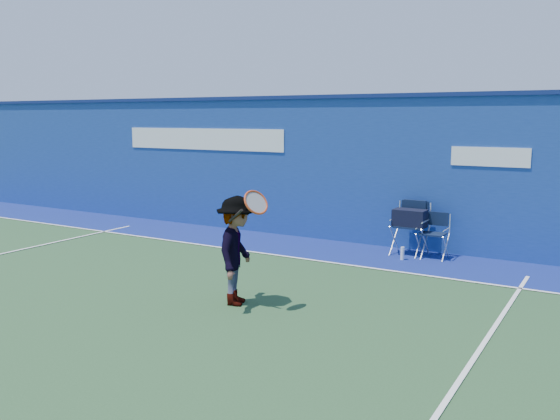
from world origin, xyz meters
The scene contains 8 objects.
ground centered at (0.00, 0.00, 0.00)m, with size 80.00×80.00×0.00m, color #264827.
stadium_wall centered at (0.00, 5.20, 1.55)m, with size 24.00×0.50×3.08m.
out_of_bounds_strip centered at (0.00, 4.10, 0.00)m, with size 24.00×1.80×0.01m, color navy.
court_lines centered at (0.00, 0.60, 0.01)m, with size 24.00×12.00×0.01m.
directors_chair_left centered at (2.29, 4.57, 0.44)m, with size 0.61×0.57×1.03m.
directors_chair_right centered at (2.74, 4.53, 0.27)m, with size 0.51×0.45×0.85m.
water_bottle centered at (2.32, 4.08, 0.12)m, with size 0.07×0.07×0.25m, color white.
tennis_player centered at (1.16, 0.40, 0.77)m, with size 1.00×1.13×1.66m.
Camera 1 is at (5.79, -6.27, 2.62)m, focal length 38.00 mm.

